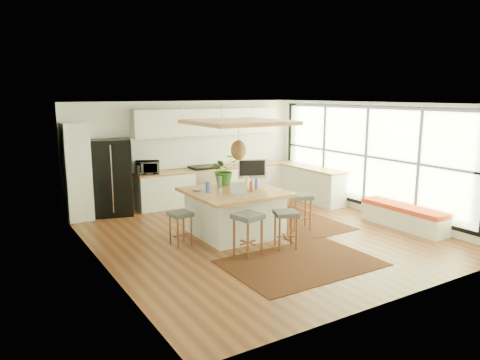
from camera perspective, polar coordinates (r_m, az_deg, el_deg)
floor at (r=9.47m, az=2.63°, el=-6.92°), size 7.00×7.00×0.00m
ceiling at (r=9.02m, az=2.78°, el=9.64°), size 7.00×7.00×0.00m
wall_back at (r=12.17m, az=-6.59°, el=3.52°), size 6.50×0.00×6.50m
wall_front at (r=6.61m, az=20.00°, el=-3.28°), size 6.50×0.00×6.50m
wall_left at (r=7.83m, az=-17.40°, el=-0.99°), size 0.00×7.00×7.00m
wall_right at (r=11.28m, az=16.53°, el=2.56°), size 0.00×7.00×7.00m
window_wall at (r=11.25m, az=16.44°, el=2.81°), size 0.10×6.20×2.60m
pantry at (r=10.99m, az=-19.93°, el=0.97°), size 0.55×0.60×2.25m
back_counter_base at (r=12.28m, az=-3.54°, el=-0.67°), size 4.20×0.60×0.88m
back_counter_top at (r=12.19m, az=-3.57°, el=1.45°), size 4.24×0.64×0.05m
backsplash at (r=12.39m, az=-4.24°, el=3.70°), size 4.20×0.02×0.80m
upper_cabinets at (r=12.18m, az=-3.95°, el=7.36°), size 4.20×0.34×0.70m
range at (r=12.15m, az=-4.59°, el=-0.51°), size 0.76×0.62×1.00m
right_counter_base at (r=12.62m, az=8.60°, el=-0.45°), size 0.60×2.50×0.88m
right_counter_top at (r=12.54m, az=8.66°, el=1.61°), size 0.64×2.54×0.05m
window_bench at (r=10.51m, az=19.95°, el=-4.36°), size 0.52×2.00×0.50m
ceiling_panel at (r=9.23m, az=-0.21°, el=5.64°), size 1.86×1.86×0.80m
rug_near at (r=8.02m, az=7.74°, el=-10.33°), size 2.60×1.80×0.01m
rug_right at (r=10.48m, az=6.39°, el=-5.19°), size 1.80×2.60×0.01m
fridge at (r=11.22m, az=-15.89°, el=0.35°), size 1.07×0.93×1.84m
island at (r=9.38m, az=-0.72°, el=-4.11°), size 1.85×1.85×0.93m
stool_near_left at (r=8.19m, az=1.00°, el=-7.17°), size 0.55×0.55×0.78m
stool_near_right at (r=8.63m, az=5.79°, el=-6.28°), size 0.55×0.55×0.72m
stool_right_front at (r=9.84m, az=7.61°, el=-4.16°), size 0.59×0.59×0.77m
stool_right_back at (r=10.46m, az=4.59°, el=-3.20°), size 0.53×0.53×0.74m
stool_left_side at (r=8.80m, az=-7.50°, el=-5.97°), size 0.43×0.43×0.66m
laptop at (r=8.88m, az=-0.07°, el=-1.09°), size 0.40×0.41×0.24m
monitor at (r=9.80m, az=1.54°, el=0.87°), size 0.65×0.47×0.57m
microwave at (r=11.45m, az=-11.60°, el=1.75°), size 0.65×0.49×0.39m
island_plant at (r=9.80m, az=-2.01°, el=0.89°), size 0.63×0.70×0.53m
island_bowl at (r=9.24m, az=-5.51°, el=-1.28°), size 0.25×0.25×0.05m
island_bottle_0 at (r=9.08m, az=-4.03°, el=-1.02°), size 0.07×0.07×0.19m
island_bottle_1 at (r=8.93m, az=-2.44°, el=-1.20°), size 0.07×0.07×0.19m
island_bottle_2 at (r=9.14m, az=1.58°, el=-0.92°), size 0.07×0.07×0.19m
island_bottle_3 at (r=9.48m, az=0.94°, el=-0.49°), size 0.07×0.07×0.19m
island_bottle_4 at (r=9.37m, az=-2.56°, el=-0.63°), size 0.07×0.07×0.19m
island_bottle_5 at (r=9.43m, az=2.20°, el=-0.55°), size 0.07×0.07×0.19m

